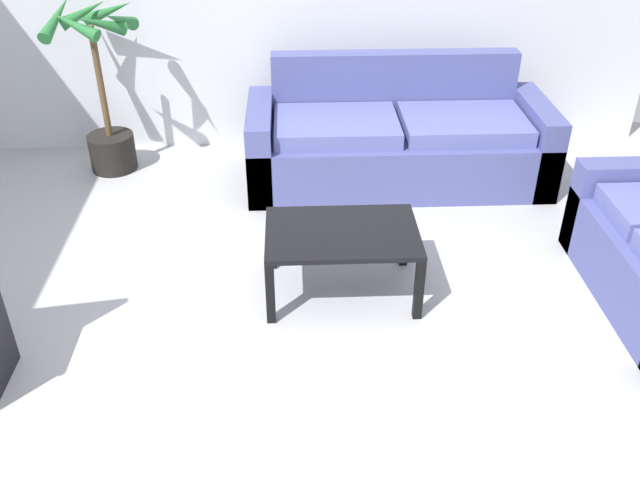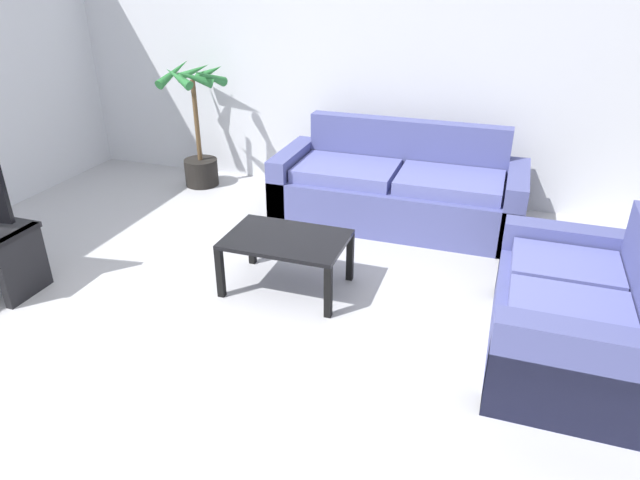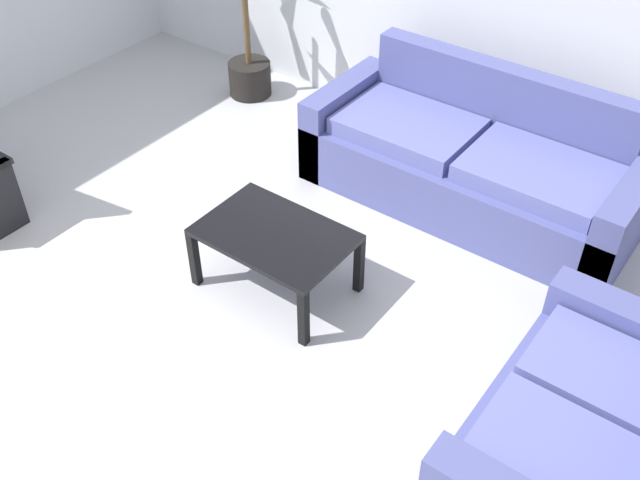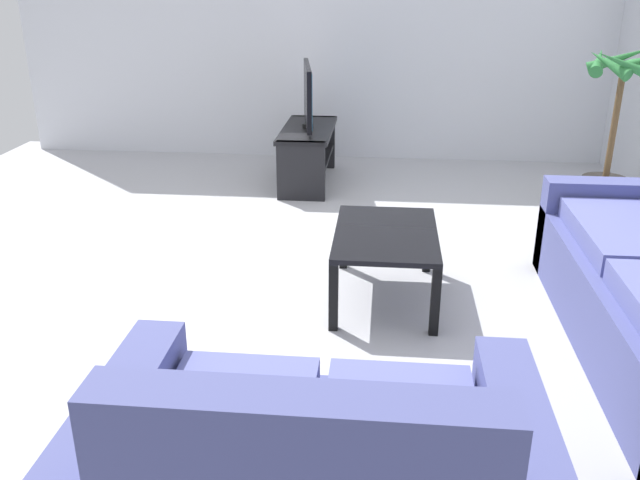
# 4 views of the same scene
# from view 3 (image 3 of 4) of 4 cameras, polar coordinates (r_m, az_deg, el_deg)

# --- Properties ---
(ground_plane) EXTENTS (6.60, 6.60, 0.00)m
(ground_plane) POSITION_cam_3_polar(r_m,az_deg,el_deg) (4.33, -13.15, -7.82)
(ground_plane) COLOR #B2B2B7
(couch_main) EXTENTS (2.27, 0.90, 0.90)m
(couch_main) POSITION_cam_3_polar(r_m,az_deg,el_deg) (5.14, 11.77, 5.70)
(couch_main) COLOR #4C518C
(couch_main) RESTS_ON ground
(couch_loveseat) EXTENTS (0.90, 1.43, 0.90)m
(couch_loveseat) POSITION_cam_3_polar(r_m,az_deg,el_deg) (3.65, 20.07, -14.78)
(couch_loveseat) COLOR #4C518C
(couch_loveseat) RESTS_ON ground
(coffee_table) EXTENTS (0.89, 0.60, 0.43)m
(coffee_table) POSITION_cam_3_polar(r_m,az_deg,el_deg) (4.31, -3.51, -0.01)
(coffee_table) COLOR black
(coffee_table) RESTS_ON ground
(potted_palm) EXTENTS (0.66, 0.65, 1.33)m
(potted_palm) POSITION_cam_3_polar(r_m,az_deg,el_deg) (6.30, -5.66, 15.83)
(potted_palm) COLOR black
(potted_palm) RESTS_ON ground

